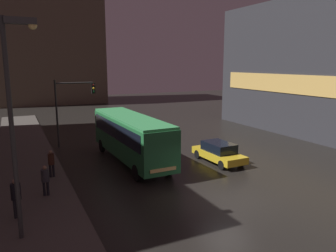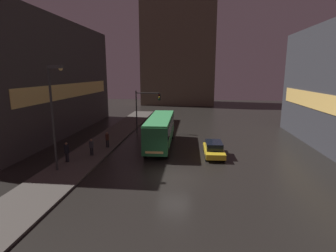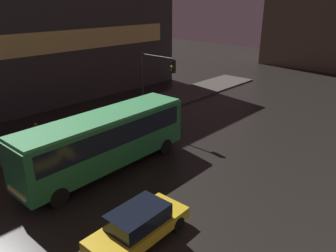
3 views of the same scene
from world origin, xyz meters
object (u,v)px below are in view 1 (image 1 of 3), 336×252
(pedestrian_near, at_px, (45,178))
(street_lamp_sidewalk, at_px, (16,99))
(traffic_light_main, at_px, (71,101))
(pedestrian_mid, at_px, (16,194))
(bus_near, at_px, (131,134))
(car_taxi, at_px, (219,152))
(pedestrian_far, at_px, (51,161))

(pedestrian_near, xyz_separation_m, street_lamp_sidewalk, (-1.13, -4.08, 4.57))
(traffic_light_main, xyz_separation_m, street_lamp_sidewalk, (-4.41, -14.98, 1.81))
(pedestrian_near, bearing_deg, street_lamp_sidewalk, 105.44)
(pedestrian_near, relative_size, pedestrian_mid, 0.89)
(street_lamp_sidewalk, bearing_deg, bus_near, 48.31)
(car_taxi, relative_size, traffic_light_main, 0.78)
(pedestrian_mid, bearing_deg, pedestrian_near, 78.51)
(pedestrian_mid, relative_size, street_lamp_sidewalk, 0.21)
(pedestrian_far, xyz_separation_m, street_lamp_sidewalk, (-1.75, -6.95, 4.56))
(bus_near, distance_m, pedestrian_far, 5.81)
(pedestrian_near, bearing_deg, traffic_light_main, -75.89)
(pedestrian_far, xyz_separation_m, traffic_light_main, (2.66, 8.03, 2.75))
(car_taxi, bearing_deg, pedestrian_near, 4.87)
(bus_near, relative_size, pedestrian_near, 6.40)
(pedestrian_near, xyz_separation_m, pedestrian_far, (0.62, 2.87, 0.01))
(car_taxi, bearing_deg, bus_near, -27.89)
(pedestrian_far, relative_size, street_lamp_sidewalk, 0.20)
(bus_near, bearing_deg, car_taxi, 152.55)
(bus_near, height_order, car_taxi, bus_near)
(pedestrian_far, distance_m, traffic_light_main, 8.89)
(pedestrian_far, bearing_deg, pedestrian_near, 49.92)
(bus_near, bearing_deg, pedestrian_far, 11.57)
(pedestrian_mid, bearing_deg, pedestrian_far, 89.99)
(car_taxi, distance_m, traffic_light_main, 13.19)
(car_taxi, relative_size, pedestrian_mid, 2.43)
(bus_near, height_order, pedestrian_far, bus_near)
(pedestrian_mid, relative_size, traffic_light_main, 0.32)
(pedestrian_near, distance_m, pedestrian_mid, 2.58)
(car_taxi, distance_m, pedestrian_near, 11.96)
(traffic_light_main, bearing_deg, pedestrian_near, -106.75)
(pedestrian_mid, bearing_deg, bus_near, 61.75)
(car_taxi, bearing_deg, traffic_light_main, -49.72)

